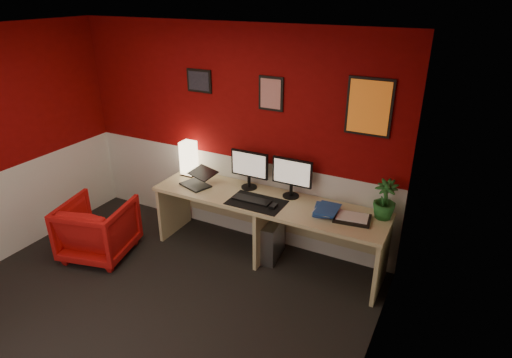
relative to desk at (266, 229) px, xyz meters
name	(u,v)px	position (x,y,z in m)	size (l,w,h in m)	color
ground	(141,315)	(-0.63, -1.41, -0.36)	(4.00, 3.50, 0.01)	black
ceiling	(101,37)	(-0.63, -1.41, 2.13)	(4.00, 3.50, 0.01)	white
wall_back	(231,136)	(-0.63, 0.34, 0.89)	(4.00, 0.01, 2.50)	maroon
wall_right	(366,263)	(1.37, -1.41, 0.89)	(0.01, 3.50, 2.50)	maroon
wainscot_back	(233,195)	(-0.63, 0.34, 0.14)	(4.00, 0.01, 1.00)	silver
wainscot_right	(354,352)	(1.37, -1.41, 0.14)	(0.01, 3.50, 1.00)	silver
desk	(266,229)	(0.00, 0.00, 0.00)	(2.60, 0.65, 0.73)	tan
shoji_lamp	(189,159)	(-1.13, 0.18, 0.56)	(0.16, 0.16, 0.40)	#FFE5B2
laptop	(195,177)	(-0.89, -0.06, 0.47)	(0.33, 0.23, 0.22)	black
monitor_left	(249,164)	(-0.31, 0.18, 0.66)	(0.45, 0.06, 0.58)	black
monitor_right	(292,172)	(0.20, 0.19, 0.66)	(0.45, 0.06, 0.58)	black
desk_mat	(256,202)	(-0.07, -0.11, 0.37)	(0.60, 0.38, 0.01)	black
keyboard	(252,200)	(-0.13, -0.10, 0.38)	(0.42, 0.14, 0.02)	black
mouse	(273,206)	(0.14, -0.14, 0.39)	(0.06, 0.10, 0.03)	black
book_bottom	(314,209)	(0.54, 0.01, 0.38)	(0.24, 0.32, 0.03)	#214897
book_middle	(317,207)	(0.56, 0.02, 0.40)	(0.20, 0.27, 0.02)	silver
book_top	(317,207)	(0.57, -0.02, 0.43)	(0.22, 0.29, 0.03)	#214897
zen_tray	(352,219)	(0.94, 0.00, 0.38)	(0.35, 0.25, 0.03)	black
potted_plant	(385,200)	(1.19, 0.18, 0.56)	(0.22, 0.22, 0.40)	#19591E
pc_tower	(271,239)	(0.04, 0.04, -0.14)	(0.20, 0.45, 0.45)	#99999E
armchair	(98,229)	(-1.72, -0.81, -0.03)	(0.71, 0.73, 0.66)	red
art_left	(199,81)	(-1.02, 0.33, 1.49)	(0.32, 0.02, 0.26)	black
art_center	(271,94)	(-0.12, 0.33, 1.44)	(0.28, 0.02, 0.36)	red
art_right	(369,107)	(0.91, 0.33, 1.42)	(0.44, 0.02, 0.56)	orange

